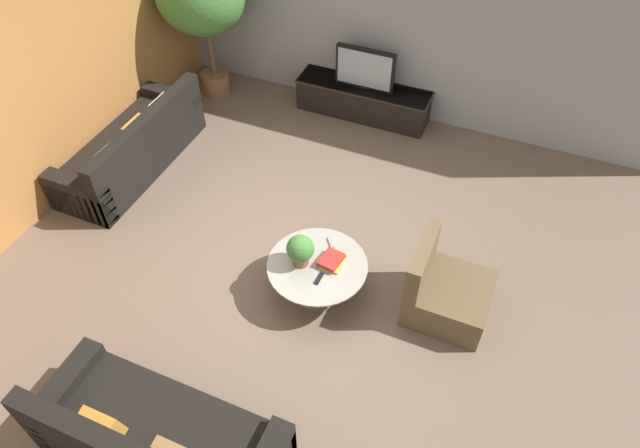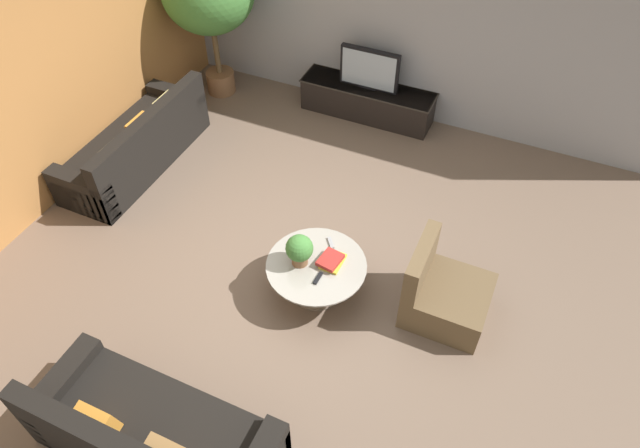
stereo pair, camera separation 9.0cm
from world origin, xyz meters
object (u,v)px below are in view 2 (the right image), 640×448
television (369,69)px  potted_plant_tabletop (299,249)px  couch_near_entry (153,438)px  coffee_table (316,272)px  couch_by_wall (137,146)px  media_console (367,101)px  armchair_wicker (443,294)px

television → potted_plant_tabletop: television is taller
couch_near_entry → coffee_table: bearing=-103.3°
couch_by_wall → potted_plant_tabletop: 2.99m
media_console → potted_plant_tabletop: potted_plant_tabletop is taller
television → armchair_wicker: 3.51m
television → potted_plant_tabletop: size_ratio=2.30×
couch_near_entry → armchair_wicker: (1.77, 2.41, -0.01)m
coffee_table → couch_by_wall: couch_by_wall is taller
potted_plant_tabletop → armchair_wicker: bearing=12.5°
couch_near_entry → potted_plant_tabletop: size_ratio=5.73×
television → couch_near_entry: bearing=-88.4°
media_console → couch_by_wall: couch_by_wall is taller
television → coffee_table: (0.65, -3.18, -0.46)m
couch_by_wall → couch_near_entry: bearing=38.6°
television → armchair_wicker: size_ratio=0.97×
media_console → couch_by_wall: size_ratio=0.87×
coffee_table → armchair_wicker: (1.27, 0.28, -0.02)m
coffee_table → television: bearing=101.6°
potted_plant_tabletop → coffee_table: bearing=14.1°
media_console → coffee_table: bearing=-78.4°
television → couch_near_entry: television is taller
couch_near_entry → potted_plant_tabletop: 2.15m
media_console → potted_plant_tabletop: size_ratio=5.30×
armchair_wicker → potted_plant_tabletop: armchair_wicker is taller
television → armchair_wicker: television is taller
coffee_table → couch_near_entry: 2.19m
couch_near_entry → television: bearing=-88.4°
coffee_table → potted_plant_tabletop: bearing=-165.9°
coffee_table → couch_near_entry: couch_near_entry is taller
media_console → couch_near_entry: (0.15, -5.31, 0.04)m
couch_by_wall → potted_plant_tabletop: (2.80, -0.99, 0.33)m
television → potted_plant_tabletop: 3.26m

